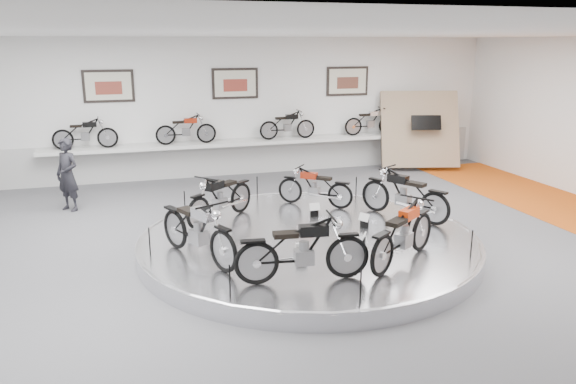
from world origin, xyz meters
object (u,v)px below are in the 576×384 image
object	(u,v)px
shelf	(238,143)
display_platform	(309,243)
bike_b	(315,187)
visitor	(67,175)
bike_d	(198,229)
bike_c	(220,197)
bike_f	(403,233)
bike_a	(404,194)
bike_e	(303,249)

from	to	relation	value
shelf	display_platform	bearing A→B (deg)	-90.00
bike_b	visitor	distance (m)	5.79
bike_d	shelf	bearing A→B (deg)	137.36
shelf	bike_c	world-z (taller)	bike_c
bike_d	bike_f	size ratio (longest dim) A/B	1.03
bike_b	bike_d	bearing A→B (deg)	80.05
bike_a	bike_e	size ratio (longest dim) A/B	1.00
bike_b	display_platform	bearing A→B (deg)	107.33
bike_d	visitor	distance (m)	5.33
bike_b	visitor	bearing A→B (deg)	16.64
bike_a	bike_e	distance (m)	3.89
bike_a	bike_f	bearing A→B (deg)	121.13
visitor	bike_b	bearing A→B (deg)	20.75
bike_d	bike_b	bearing A→B (deg)	104.62
bike_b	bike_f	xyz separation A→B (m)	(0.27, -3.60, 0.08)
bike_c	bike_f	distance (m)	4.00
bike_a	display_platform	bearing A→B (deg)	71.40
display_platform	shelf	xyz separation A→B (m)	(0.00, 6.40, 0.85)
display_platform	shelf	distance (m)	6.46
bike_e	visitor	xyz separation A→B (m)	(-3.77, 6.13, 0.04)
shelf	bike_a	xyz separation A→B (m)	(2.25, -5.93, -0.18)
display_platform	bike_f	distance (m)	2.14
shelf	bike_a	world-z (taller)	bike_a
shelf	bike_d	world-z (taller)	bike_d
bike_d	visitor	bearing A→B (deg)	-179.02
shelf	bike_d	xyz separation A→B (m)	(-2.17, -7.02, -0.16)
bike_c	display_platform	bearing A→B (deg)	95.55
display_platform	bike_d	size ratio (longest dim) A/B	3.51
bike_b	bike_d	xyz separation A→B (m)	(-2.94, -2.48, 0.10)
shelf	bike_f	world-z (taller)	bike_f
display_platform	bike_b	bearing A→B (deg)	67.37
bike_d	bike_a	bearing A→B (deg)	78.42
bike_e	bike_b	bearing A→B (deg)	74.58
visitor	bike_a	bearing A→B (deg)	15.62
bike_c	bike_f	bearing A→B (deg)	88.13
bike_c	bike_e	bearing A→B (deg)	60.85
bike_d	bike_f	xyz separation A→B (m)	(3.22, -1.12, -0.01)
bike_a	bike_f	size ratio (longest dim) A/B	1.00
bike_c	bike_e	size ratio (longest dim) A/B	0.95
display_platform	bike_a	world-z (taller)	bike_a
bike_f	display_platform	bearing A→B (deg)	85.70
bike_c	bike_f	xyz separation A→B (m)	(2.48, -3.14, 0.02)
display_platform	bike_c	distance (m)	2.10
bike_a	visitor	world-z (taller)	visitor
shelf	visitor	distance (m)	5.07
bike_d	visitor	world-z (taller)	visitor
display_platform	bike_d	xyz separation A→B (m)	(-2.17, -0.62, 0.69)
bike_c	bike_d	bearing A→B (deg)	29.69
bike_b	shelf	bearing A→B (deg)	-40.36
shelf	bike_f	bearing A→B (deg)	-82.67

